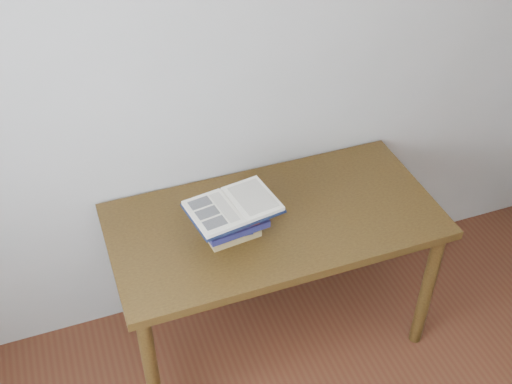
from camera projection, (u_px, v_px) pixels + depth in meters
name	position (u px, v px, depth m)	size (l,w,h in m)	color
desk	(274.00, 234.00, 2.79)	(1.41, 0.70, 0.75)	#463211
book_stack	(231.00, 221.00, 2.60)	(0.28, 0.21, 0.15)	#93794C
open_book	(233.00, 207.00, 2.53)	(0.38, 0.29, 0.03)	black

